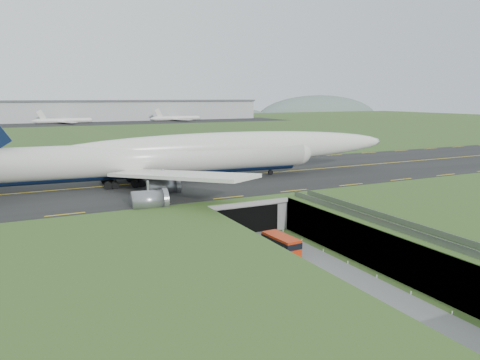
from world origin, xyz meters
TOP-DOWN VIEW (x-y plane):
  - ground at (0.00, 0.00)m, footprint 900.00×900.00m
  - airfield_deck at (0.00, 0.00)m, footprint 800.00×800.00m
  - trench_road at (0.00, -7.50)m, footprint 12.00×75.00m
  - taxiway at (0.00, 33.00)m, footprint 800.00×44.00m
  - tunnel_portal at (0.00, 16.71)m, footprint 17.00×22.30m
  - guideway at (11.00, -19.11)m, footprint 3.00×53.00m
  - jumbo_jet at (-3.85, 31.70)m, footprint 102.14×64.16m
  - shuttle_tram at (-0.40, -3.79)m, footprint 3.21×7.36m
  - cargo_terminal at (-0.09, 299.41)m, footprint 320.00×67.00m
  - distant_hills at (64.38, 430.00)m, footprint 700.00×91.00m

SIDE VIEW (x-z plane):
  - distant_hills at x=64.38m, z-range -34.00..26.00m
  - ground at x=0.00m, z-range 0.00..0.00m
  - trench_road at x=0.00m, z-range 0.00..0.20m
  - shuttle_tram at x=-0.40m, z-range 0.15..3.10m
  - airfield_deck at x=0.00m, z-range 0.00..6.00m
  - tunnel_portal at x=0.00m, z-range 0.33..6.33m
  - guideway at x=11.00m, z-range 1.80..8.85m
  - taxiway at x=0.00m, z-range 6.00..6.18m
  - jumbo_jet at x=-3.85m, z-range 1.10..22.38m
  - cargo_terminal at x=-0.09m, z-range 6.16..21.76m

